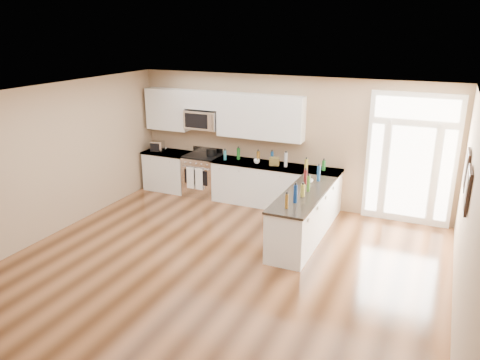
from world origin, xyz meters
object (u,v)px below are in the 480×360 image
(peninsula_cabinet, at_px, (303,219))
(kitchen_range, at_px, (203,175))
(stockpot, at_px, (212,152))
(toaster_oven, at_px, (158,146))

(peninsula_cabinet, relative_size, kitchen_range, 2.15)
(kitchen_range, bearing_deg, stockpot, 18.68)
(stockpot, height_order, toaster_oven, toaster_oven)
(toaster_oven, bearing_deg, stockpot, -6.11)
(kitchen_range, bearing_deg, toaster_oven, -177.47)
(peninsula_cabinet, distance_m, stockpot, 3.11)
(stockpot, bearing_deg, kitchen_range, -161.32)
(kitchen_range, bearing_deg, peninsula_cabinet, -26.91)
(kitchen_range, xyz_separation_m, stockpot, (0.21, 0.07, 0.56))
(peninsula_cabinet, xyz_separation_m, toaster_oven, (-4.02, 1.40, 0.63))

